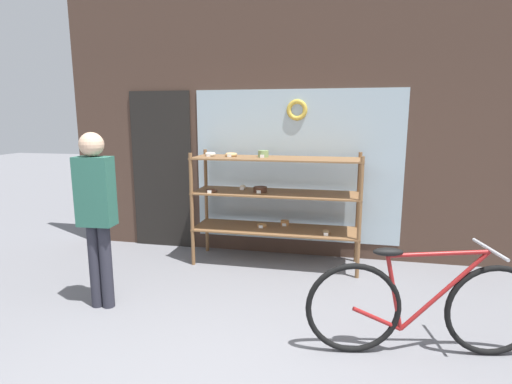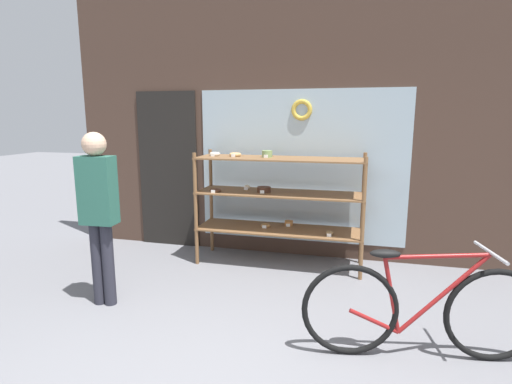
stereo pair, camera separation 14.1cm
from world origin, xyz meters
TOP-DOWN VIEW (x-y plane):
  - storefront_facade at (-0.04, 3.00)m, footprint 5.73×0.13m
  - display_case at (-0.02, 2.58)m, footprint 1.97×0.56m
  - bicycle at (1.38, 0.93)m, footprint 1.72×0.47m
  - pedestrian at (-1.40, 1.12)m, footprint 0.33×0.21m

SIDE VIEW (x-z plane):
  - bicycle at x=1.38m, z-range -0.04..0.80m
  - display_case at x=-0.02m, z-range 0.16..1.54m
  - pedestrian at x=-1.40m, z-range 0.14..1.78m
  - storefront_facade at x=-0.04m, z-range -0.05..3.51m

